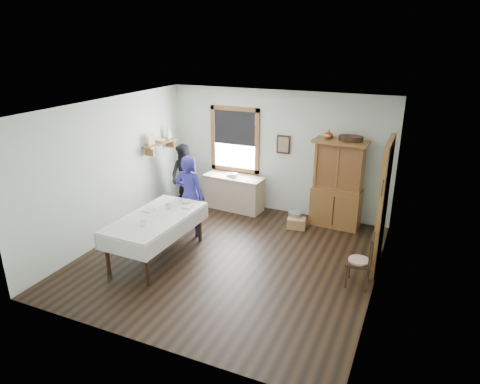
{
  "coord_description": "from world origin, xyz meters",
  "views": [
    {
      "loc": [
        2.93,
        -6.15,
        3.78
      ],
      "look_at": [
        0.08,
        0.3,
        1.18
      ],
      "focal_mm": 32.0,
      "sensor_mm": 36.0,
      "label": 1
    }
  ],
  "objects_px": {
    "china_hutch": "(338,184)",
    "wicker_basket": "(296,223)",
    "figure_dark": "(185,180)",
    "pail": "(295,219)",
    "dining_table": "(157,237)",
    "spindle_chair": "(359,260)",
    "woman_blue": "(190,199)",
    "work_counter": "(234,193)"
  },
  "relations": [
    {
      "from": "dining_table",
      "to": "woman_blue",
      "type": "height_order",
      "value": "woman_blue"
    },
    {
      "from": "dining_table",
      "to": "wicker_basket",
      "type": "xyz_separation_m",
      "value": [
        1.94,
        2.18,
        -0.29
      ]
    },
    {
      "from": "pail",
      "to": "figure_dark",
      "type": "height_order",
      "value": "figure_dark"
    },
    {
      "from": "wicker_basket",
      "to": "woman_blue",
      "type": "xyz_separation_m",
      "value": [
        -1.86,
        -1.12,
        0.65
      ]
    },
    {
      "from": "dining_table",
      "to": "china_hutch",
      "type": "bearing_deg",
      "value": 45.05
    },
    {
      "from": "china_hutch",
      "to": "wicker_basket",
      "type": "xyz_separation_m",
      "value": [
        -0.69,
        -0.46,
        -0.8
      ]
    },
    {
      "from": "dining_table",
      "to": "wicker_basket",
      "type": "bearing_deg",
      "value": 48.29
    },
    {
      "from": "work_counter",
      "to": "woman_blue",
      "type": "xyz_separation_m",
      "value": [
        -0.24,
        -1.55,
        0.37
      ]
    },
    {
      "from": "work_counter",
      "to": "figure_dark",
      "type": "bearing_deg",
      "value": -152.87
    },
    {
      "from": "dining_table",
      "to": "figure_dark",
      "type": "distance_m",
      "value": 2.32
    },
    {
      "from": "china_hutch",
      "to": "woman_blue",
      "type": "height_order",
      "value": "china_hutch"
    },
    {
      "from": "pail",
      "to": "wicker_basket",
      "type": "distance_m",
      "value": 0.14
    },
    {
      "from": "china_hutch",
      "to": "wicker_basket",
      "type": "bearing_deg",
      "value": -143.36
    },
    {
      "from": "work_counter",
      "to": "woman_blue",
      "type": "bearing_deg",
      "value": -94.22
    },
    {
      "from": "woman_blue",
      "to": "dining_table",
      "type": "bearing_deg",
      "value": 86.63
    },
    {
      "from": "work_counter",
      "to": "dining_table",
      "type": "bearing_deg",
      "value": -92.37
    },
    {
      "from": "china_hutch",
      "to": "woman_blue",
      "type": "xyz_separation_m",
      "value": [
        -2.56,
        -1.58,
        -0.15
      ]
    },
    {
      "from": "china_hutch",
      "to": "dining_table",
      "type": "distance_m",
      "value": 3.76
    },
    {
      "from": "china_hutch",
      "to": "spindle_chair",
      "type": "distance_m",
      "value": 2.35
    },
    {
      "from": "pail",
      "to": "china_hutch",
      "type": "bearing_deg",
      "value": 24.8
    },
    {
      "from": "dining_table",
      "to": "woman_blue",
      "type": "xyz_separation_m",
      "value": [
        0.08,
        1.06,
        0.36
      ]
    },
    {
      "from": "dining_table",
      "to": "spindle_chair",
      "type": "relative_size",
      "value": 2.17
    },
    {
      "from": "china_hutch",
      "to": "spindle_chair",
      "type": "bearing_deg",
      "value": -65.91
    },
    {
      "from": "china_hutch",
      "to": "figure_dark",
      "type": "relative_size",
      "value": 1.31
    },
    {
      "from": "work_counter",
      "to": "pail",
      "type": "distance_m",
      "value": 1.61
    },
    {
      "from": "pail",
      "to": "figure_dark",
      "type": "relative_size",
      "value": 0.22
    },
    {
      "from": "pail",
      "to": "woman_blue",
      "type": "height_order",
      "value": "woman_blue"
    },
    {
      "from": "dining_table",
      "to": "woman_blue",
      "type": "bearing_deg",
      "value": 85.75
    },
    {
      "from": "spindle_chair",
      "to": "figure_dark",
      "type": "height_order",
      "value": "figure_dark"
    },
    {
      "from": "china_hutch",
      "to": "pail",
      "type": "bearing_deg",
      "value": -152.16
    },
    {
      "from": "spindle_chair",
      "to": "pail",
      "type": "xyz_separation_m",
      "value": [
        -1.59,
        1.8,
        -0.3
      ]
    },
    {
      "from": "wicker_basket",
      "to": "work_counter",
      "type": "bearing_deg",
      "value": 164.92
    },
    {
      "from": "work_counter",
      "to": "wicker_basket",
      "type": "xyz_separation_m",
      "value": [
        1.62,
        -0.44,
        -0.28
      ]
    },
    {
      "from": "figure_dark",
      "to": "woman_blue",
      "type": "bearing_deg",
      "value": -46.79
    },
    {
      "from": "figure_dark",
      "to": "pail",
      "type": "bearing_deg",
      "value": 10.55
    },
    {
      "from": "wicker_basket",
      "to": "dining_table",
      "type": "bearing_deg",
      "value": -131.71
    },
    {
      "from": "dining_table",
      "to": "wicker_basket",
      "type": "height_order",
      "value": "dining_table"
    },
    {
      "from": "woman_blue",
      "to": "figure_dark",
      "type": "bearing_deg",
      "value": -54.33
    },
    {
      "from": "spindle_chair",
      "to": "work_counter",
      "type": "bearing_deg",
      "value": 143.46
    },
    {
      "from": "dining_table",
      "to": "work_counter",
      "type": "bearing_deg",
      "value": 83.03
    },
    {
      "from": "pail",
      "to": "dining_table",
      "type": "bearing_deg",
      "value": -129.32
    },
    {
      "from": "spindle_chair",
      "to": "woman_blue",
      "type": "xyz_separation_m",
      "value": [
        -3.38,
        0.57,
        0.3
      ]
    }
  ]
}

